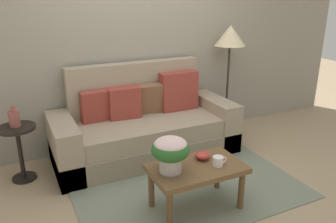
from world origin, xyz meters
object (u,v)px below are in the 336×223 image
Objects in this scene: side_table at (19,143)px; coffee_mug at (218,161)px; table_vase at (14,118)px; couch at (145,128)px; snack_bowl at (203,155)px; floor_lamp at (230,45)px; coffee_table at (197,173)px; potted_plant at (171,150)px.

side_table is 2.03m from coffee_mug.
table_vase is (-0.01, 0.01, 0.27)m from side_table.
coffee_mug is (0.17, -1.30, 0.13)m from couch.
snack_bowl is at bearing -84.22° from couch.
coffee_mug is at bearing -127.13° from floor_lamp.
snack_bowl is (0.11, -1.13, 0.13)m from couch.
couch reaches higher than table_vase.
coffee_mug is (0.17, -0.07, 0.11)m from coffee_table.
coffee_table is at bearing -41.47° from side_table.
floor_lamp reaches higher than side_table.
potted_plant reaches higher than snack_bowl.
side_table is 4.21× the size of snack_bowl.
side_table reaches higher than snack_bowl.
floor_lamp reaches higher than coffee_table.
floor_lamp is 6.67× the size of table_vase.
couch is 1.43m from table_vase.
coffee_mug is 0.62× the size of table_vase.
side_table is 4.35× the size of coffee_mug.
floor_lamp is (1.29, 0.17, 0.88)m from couch.
table_vase is (-2.68, -0.18, -0.53)m from floor_lamp.
couch reaches higher than potted_plant.
couch is 15.63× the size of coffee_mug.
side_table is at bearing -176.10° from floor_lamp.
potted_plant reaches higher than side_table.
floor_lamp is 2.15m from potted_plant.
table_vase reaches higher than coffee_mug.
snack_bowl is at bearing -131.95° from floor_lamp.
table_vase is at bearing -180.00° from couch.
couch is 1.39m from side_table.
coffee_mug is (0.42, -0.09, -0.15)m from potted_plant.
floor_lamp is at bearing 7.71° from couch.
snack_bowl is (0.12, 0.10, 0.10)m from coffee_table.
potted_plant is at bearing 167.54° from coffee_mug.
couch is at bearing 78.40° from potted_plant.
side_table is at bearing -179.68° from couch.
coffee_table is 0.36m from potted_plant.
floor_lamp is (2.68, 0.18, 0.81)m from side_table.
coffee_mug is (1.56, -1.29, 0.06)m from side_table.
table_vase is at bearing -176.26° from floor_lamp.
coffee_table is at bearing 157.58° from coffee_mug.
couch is at bearing 95.78° from snack_bowl.
side_table is 1.82× the size of potted_plant.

